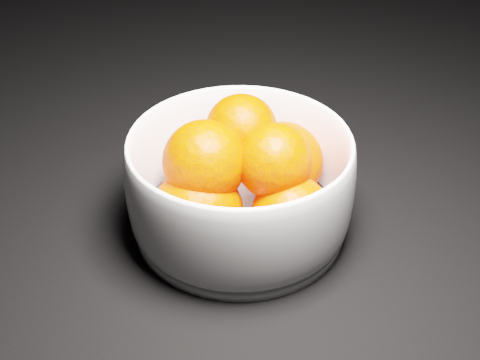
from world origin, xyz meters
name	(u,v)px	position (x,y,z in m)	size (l,w,h in m)	color
bowl	(240,185)	(-0.25, 0.18, 0.05)	(0.21, 0.21, 0.10)	white
orange_pile	(242,176)	(-0.25, 0.17, 0.06)	(0.18, 0.17, 0.12)	#FF3500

